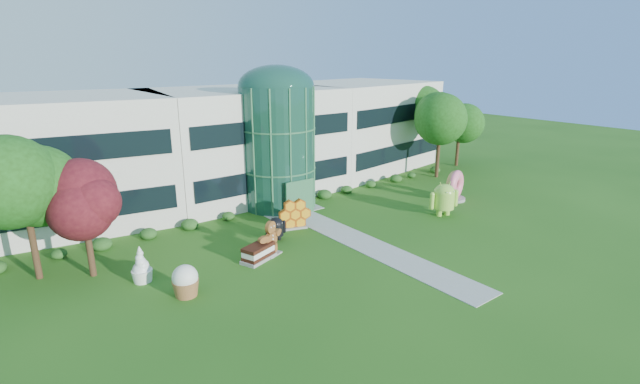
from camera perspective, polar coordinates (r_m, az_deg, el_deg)
ground at (r=30.36m, az=7.39°, el=-7.18°), size 140.00×140.00×0.00m
building at (r=43.10m, az=-9.52°, el=6.28°), size 46.00×15.00×9.30m
atrium at (r=37.94m, az=-5.21°, el=5.45°), size 6.00×6.00×9.80m
walkway at (r=31.68m, az=4.84°, el=-6.03°), size 2.40×20.00×0.04m
tree_red at (r=28.84m, az=-26.83°, el=-3.79°), size 4.00×4.00×6.00m
trees_backdrop at (r=38.91m, az=-5.98°, el=4.65°), size 52.00×8.00×8.40m
android_green at (r=37.37m, az=15.03°, el=-0.60°), size 3.05×2.47×3.00m
android_black at (r=31.52m, az=-5.46°, el=-4.33°), size 1.74×1.22×1.91m
donut at (r=41.63m, az=16.17°, el=0.82°), size 2.83×1.90×2.70m
gingerbread at (r=29.27m, az=-6.08°, el=-5.64°), size 2.64×1.81×2.28m
ice_cream_sandwich at (r=28.87m, az=-7.60°, el=-7.39°), size 2.51×1.84×1.01m
honeycomb at (r=33.61m, az=-3.12°, el=-2.88°), size 2.66×1.60×1.97m
froyo at (r=27.66m, az=-21.16°, el=-8.29°), size 1.61×1.61×2.09m
cupcake at (r=25.48m, az=-16.25°, el=-10.43°), size 1.48×1.48×1.73m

